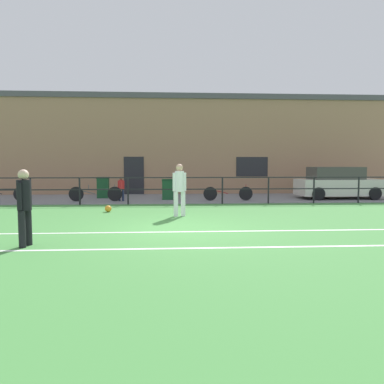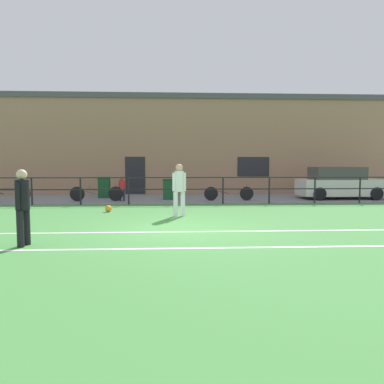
% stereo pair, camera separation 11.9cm
% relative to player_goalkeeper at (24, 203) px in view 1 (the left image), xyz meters
% --- Properties ---
extents(ground, '(60.00, 44.00, 0.04)m').
position_rel_player_goalkeeper_xyz_m(ground, '(3.23, 1.73, -0.93)').
color(ground, '#478C42').
extents(field_line_touchline, '(36.00, 0.11, 0.00)m').
position_rel_player_goalkeeper_xyz_m(field_line_touchline, '(3.23, 1.41, -0.91)').
color(field_line_touchline, white).
rests_on(field_line_touchline, ground).
extents(field_line_hash, '(36.00, 0.11, 0.00)m').
position_rel_player_goalkeeper_xyz_m(field_line_hash, '(3.23, -0.38, -0.91)').
color(field_line_hash, white).
rests_on(field_line_hash, ground).
extents(pavement_strip, '(48.00, 5.00, 0.02)m').
position_rel_player_goalkeeper_xyz_m(pavement_strip, '(3.23, 10.23, -0.90)').
color(pavement_strip, slate).
rests_on(pavement_strip, ground).
extents(perimeter_fence, '(36.07, 0.07, 1.15)m').
position_rel_player_goalkeeper_xyz_m(perimeter_fence, '(3.23, 7.73, -0.16)').
color(perimeter_fence, black).
rests_on(perimeter_fence, ground).
extents(clubhouse_facade, '(28.00, 2.56, 5.61)m').
position_rel_player_goalkeeper_xyz_m(clubhouse_facade, '(3.23, 13.93, 1.91)').
color(clubhouse_facade, '#A37A5B').
rests_on(clubhouse_facade, ground).
extents(player_goalkeeper, '(0.28, 0.43, 1.60)m').
position_rel_player_goalkeeper_xyz_m(player_goalkeeper, '(0.00, 0.00, 0.00)').
color(player_goalkeeper, black).
rests_on(player_goalkeeper, ground).
extents(player_striker, '(0.45, 0.30, 1.70)m').
position_rel_player_goalkeeper_xyz_m(player_striker, '(3.30, 4.16, 0.06)').
color(player_striker, white).
rests_on(player_striker, ground).
extents(soccer_ball_match, '(0.23, 0.23, 0.23)m').
position_rel_player_goalkeeper_xyz_m(soccer_ball_match, '(0.80, 5.35, -0.79)').
color(soccer_ball_match, orange).
rests_on(soccer_ball_match, ground).
extents(spectator_child, '(0.31, 0.20, 1.11)m').
position_rel_player_goalkeeper_xyz_m(spectator_child, '(0.77, 9.01, -0.25)').
color(spectator_child, '#232D4C').
rests_on(spectator_child, pavement_strip).
extents(parked_car_red, '(3.98, 1.77, 1.53)m').
position_rel_player_goalkeeper_xyz_m(parked_car_red, '(11.17, 9.56, -0.16)').
color(parked_car_red, silver).
rests_on(parked_car_red, pavement_strip).
extents(bicycle_parked_0, '(2.34, 0.04, 0.78)m').
position_rel_player_goalkeeper_xyz_m(bicycle_parked_0, '(-4.46, 8.93, -0.53)').
color(bicycle_parked_0, black).
rests_on(bicycle_parked_0, pavement_strip).
extents(bicycle_parked_1, '(2.38, 0.04, 0.75)m').
position_rel_player_goalkeeper_xyz_m(bicycle_parked_1, '(-0.37, 8.93, -0.54)').
color(bicycle_parked_1, black).
rests_on(bicycle_parked_1, pavement_strip).
extents(bicycle_parked_2, '(2.29, 0.04, 0.73)m').
position_rel_player_goalkeeper_xyz_m(bicycle_parked_2, '(5.66, 8.93, -0.55)').
color(bicycle_parked_2, black).
rests_on(bicycle_parked_2, pavement_strip).
extents(trash_bin_0, '(0.55, 0.47, 0.97)m').
position_rel_player_goalkeeper_xyz_m(trash_bin_0, '(2.89, 9.56, -0.40)').
color(trash_bin_0, '#194C28').
rests_on(trash_bin_0, pavement_strip).
extents(trash_bin_1, '(0.57, 0.49, 1.04)m').
position_rel_player_goalkeeper_xyz_m(trash_bin_1, '(-0.32, 10.55, -0.36)').
color(trash_bin_1, '#194C28').
rests_on(trash_bin_1, pavement_strip).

